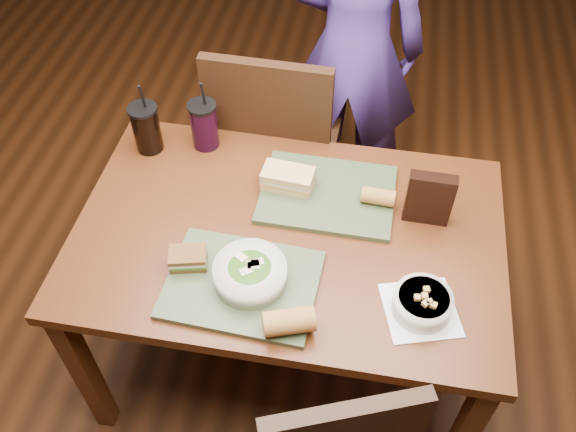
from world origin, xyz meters
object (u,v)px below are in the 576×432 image
at_px(tray_near, 242,284).
at_px(chip_bag, 429,199).
at_px(sandwich_near, 188,258).
at_px(cup_cola, 146,128).
at_px(diner, 354,49).
at_px(cup_berry, 204,125).
at_px(baguette_far, 378,197).
at_px(sandwich_far, 288,179).
at_px(salad_bowl, 250,272).
at_px(tray_far, 327,194).
at_px(dining_table, 288,250).
at_px(baguette_near, 289,322).
at_px(soup_bowl, 422,303).
at_px(chair_far, 274,148).

height_order(tray_near, chip_bag, chip_bag).
distance_m(sandwich_near, cup_cola, 0.55).
bearing_deg(cup_cola, tray_near, -49.23).
distance_m(diner, cup_cola, 0.92).
relative_size(tray_near, cup_berry, 1.60).
height_order(tray_near, baguette_far, baguette_far).
bearing_deg(cup_cola, sandwich_far, -12.98).
xyz_separation_m(diner, salad_bowl, (-0.17, -1.17, 0.02)).
distance_m(tray_far, chip_bag, 0.32).
relative_size(dining_table, sandwich_near, 10.99).
distance_m(tray_near, baguette_near, 0.20).
relative_size(diner, baguette_far, 15.13).
height_order(tray_near, sandwich_far, sandwich_far).
bearing_deg(tray_far, salad_bowl, -114.19).
height_order(cup_cola, chip_bag, cup_cola).
relative_size(baguette_near, cup_cola, 0.50).
xyz_separation_m(soup_bowl, sandwich_near, (-0.66, 0.03, 0.01)).
height_order(dining_table, sandwich_near, sandwich_near).
bearing_deg(baguette_near, cup_cola, 133.29).
xyz_separation_m(diner, soup_bowl, (0.31, -1.17, 0.00)).
bearing_deg(baguette_far, dining_table, -149.56).
height_order(dining_table, tray_far, tray_far).
bearing_deg(sandwich_near, salad_bowl, -7.61).
height_order(baguette_near, cup_cola, cup_cola).
height_order(dining_table, cup_cola, cup_cola).
relative_size(soup_bowl, sandwich_near, 2.04).
distance_m(salad_bowl, cup_berry, 0.62).
xyz_separation_m(dining_table, baguette_near, (0.06, -0.34, 0.14)).
bearing_deg(salad_bowl, cup_berry, 116.81).
xyz_separation_m(tray_near, salad_bowl, (0.02, 0.01, 0.04)).
distance_m(soup_bowl, cup_cola, 1.06).
relative_size(tray_near, soup_bowl, 1.74).
distance_m(baguette_near, baguette_far, 0.53).
relative_size(dining_table, sandwich_far, 7.70).
distance_m(sandwich_near, sandwich_far, 0.42).
bearing_deg(salad_bowl, chair_far, 96.17).
bearing_deg(tray_near, cup_cola, 130.77).
bearing_deg(tray_far, tray_near, -116.12).
bearing_deg(diner, chair_far, 60.04).
bearing_deg(dining_table, tray_far, 59.35).
xyz_separation_m(tray_far, sandwich_near, (-0.35, -0.35, 0.03)).
height_order(dining_table, chair_far, chair_far).
distance_m(chair_far, tray_near, 0.79).
distance_m(salad_bowl, sandwich_near, 0.19).
bearing_deg(tray_far, sandwich_near, -135.38).
bearing_deg(chair_far, salad_bowl, -83.83).
bearing_deg(chip_bag, tray_near, -143.87).
distance_m(dining_table, diner, 0.97).
bearing_deg(tray_near, baguette_far, 46.92).
xyz_separation_m(dining_table, baguette_far, (0.26, 0.15, 0.13)).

